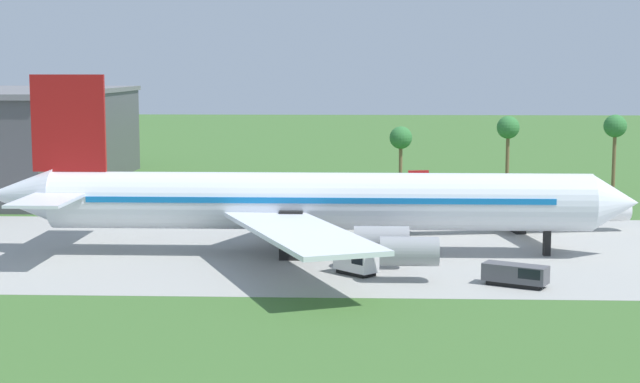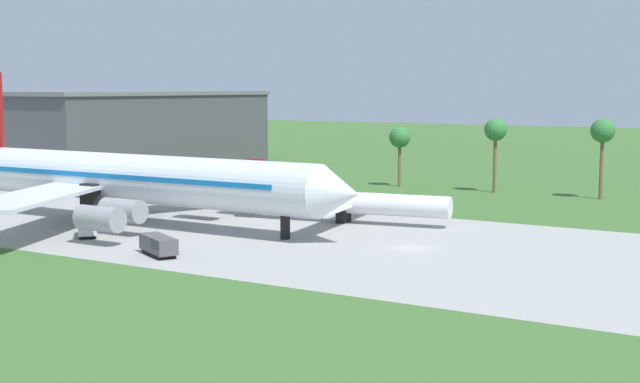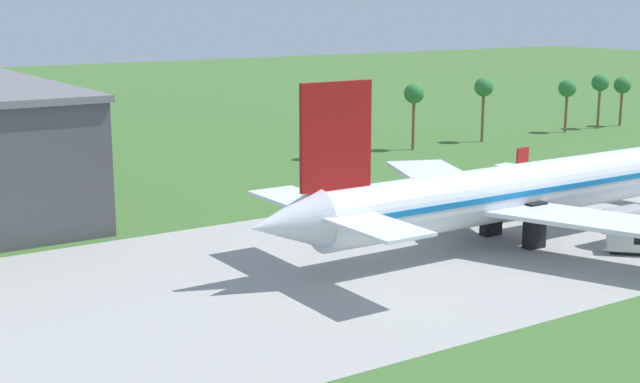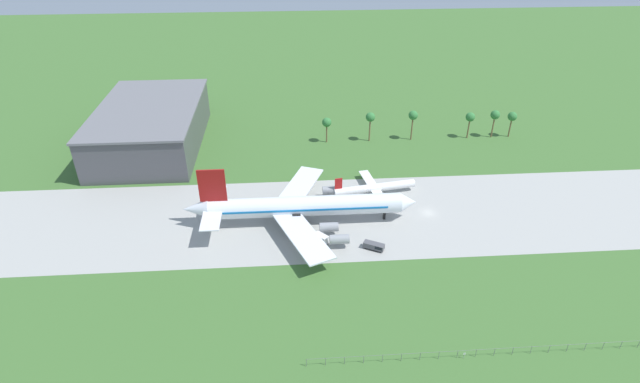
# 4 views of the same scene
# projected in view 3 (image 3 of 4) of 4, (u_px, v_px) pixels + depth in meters

# --- Properties ---
(jet_airliner) EXTENTS (68.40, 52.43, 18.72)m
(jet_airliner) POSITION_uv_depth(u_px,v_px,m) (524.00, 191.00, 97.80)
(jet_airliner) COLOR silver
(jet_airliner) RESTS_ON ground_plane
(regional_aircraft) EXTENTS (27.04, 24.47, 7.60)m
(regional_aircraft) POSITION_uv_depth(u_px,v_px,m) (572.00, 175.00, 122.84)
(regional_aircraft) COLOR white
(regional_aircraft) RESTS_ON ground_plane
(baggage_tug) EXTENTS (4.40, 4.42, 2.44)m
(baggage_tug) POSITION_uv_depth(u_px,v_px,m) (630.00, 242.00, 93.05)
(baggage_tug) COLOR black
(baggage_tug) RESTS_ON ground_plane
(palm_tree_row) EXTENTS (76.92, 3.60, 12.10)m
(palm_tree_row) POSITION_uv_depth(u_px,v_px,m) (512.00, 92.00, 169.99)
(palm_tree_row) COLOR brown
(palm_tree_row) RESTS_ON ground_plane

